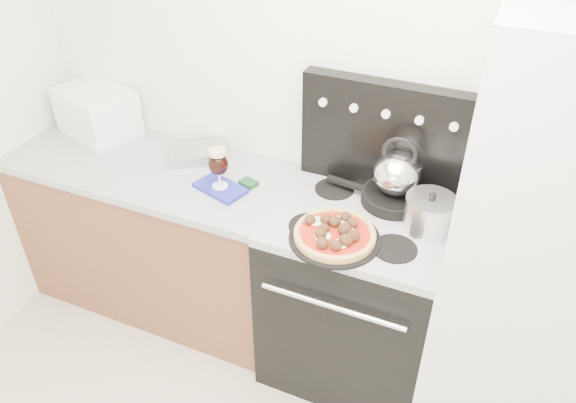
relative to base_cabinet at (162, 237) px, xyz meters
The scene contains 16 objects.
room_shell 1.59m from the base_cabinet, 41.46° to the right, with size 3.52×3.01×2.52m.
base_cabinet is the anchor object (origin of this frame).
countertop 0.45m from the base_cabinet, ahead, with size 1.48×0.63×0.04m, color #A7A7AC.
stove_body 1.11m from the base_cabinet, ahead, with size 0.76×0.65×0.88m, color black.
cooktop 1.20m from the base_cabinet, ahead, with size 0.76×0.65×0.04m, color #ADADB2.
backguard 1.35m from the base_cabinet, 12.75° to the left, with size 0.76×0.08×0.50m, color black.
fridge 1.88m from the base_cabinet, ahead, with size 0.64×0.68×1.90m, color silver.
toaster_oven 0.75m from the base_cabinet, 158.71° to the left, with size 0.39×0.29×0.24m, color white.
foil_sheet 0.56m from the base_cabinet, 38.38° to the left, with size 0.28×0.21×0.06m, color silver.
oven_mitt 0.65m from the base_cabinet, ahead, with size 0.24×0.14×0.02m, color #20249E.
beer_glass 0.74m from the base_cabinet, ahead, with size 0.09×0.09×0.20m, color black, non-canonical shape.
pizza_pan 1.18m from the base_cabinet, 11.52° to the right, with size 0.37×0.37×0.01m, color black.
pizza 1.19m from the base_cabinet, 11.52° to the right, with size 0.33×0.33×0.05m, color tan, non-canonical shape.
skillet 1.31m from the base_cabinet, ahead, with size 0.29×0.29×0.05m, color black.
tea_kettle 1.37m from the base_cabinet, ahead, with size 0.21×0.21×0.23m, color silver, non-canonical shape.
stock_pot 1.48m from the base_cabinet, ahead, with size 0.20×0.20×0.14m, color silver.
Camera 1 is at (0.55, -0.69, 2.36)m, focal length 35.00 mm.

